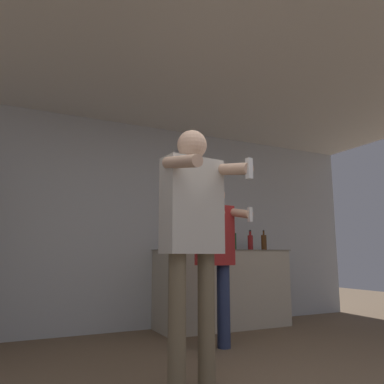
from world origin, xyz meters
TOP-DOWN VIEW (x-y plane):
  - wall_back at (0.00, 2.90)m, footprint 7.00×0.06m
  - ceiling_slab at (0.00, 1.44)m, footprint 7.00×3.39m
  - counter at (1.18, 2.58)m, footprint 1.71×0.62m
  - bottle_red_label at (1.80, 2.52)m, footprint 0.07×0.07m
  - bottle_clear_vodka at (0.92, 2.52)m, footprint 0.09×0.09m
  - bottle_tall_gin at (1.58, 2.52)m, footprint 0.07×0.07m
  - bottle_amber_bourbon at (1.32, 2.52)m, footprint 0.07×0.07m
  - bottle_brown_liquor at (1.02, 2.52)m, footprint 0.09×0.09m
  - person_woman_foreground at (-0.13, 0.74)m, footprint 0.52×0.54m
  - person_man_side at (0.57, 1.66)m, footprint 0.45×0.49m

SIDE VIEW (x-z plane):
  - counter at x=1.18m, z-range 0.00..0.96m
  - person_man_side at x=0.57m, z-range 0.13..1.74m
  - bottle_clear_vodka at x=0.92m, z-range 0.93..1.18m
  - bottle_red_label at x=1.80m, z-range 0.93..1.19m
  - bottle_tall_gin at x=1.58m, z-range 0.93..1.19m
  - bottle_brown_liquor at x=1.02m, z-range 0.93..1.20m
  - bottle_amber_bourbon at x=1.32m, z-range 0.92..1.22m
  - person_woman_foreground at x=-0.13m, z-range 0.19..1.98m
  - wall_back at x=0.00m, z-range 0.00..2.55m
  - ceiling_slab at x=0.00m, z-range 2.55..2.60m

